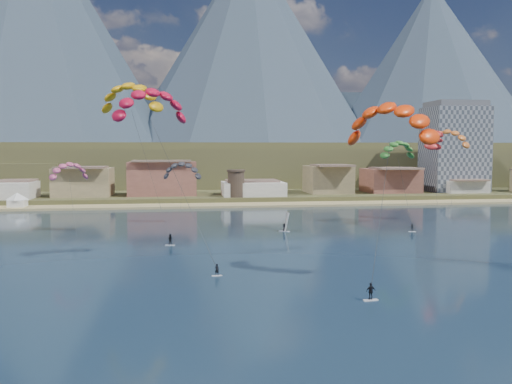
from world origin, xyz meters
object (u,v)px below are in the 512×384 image
Objects in this scene: watchtower at (236,183)px; kitesurfer_red at (151,100)px; apartment_tower at (454,147)px; windsurfer at (285,225)px; kitesurfer_orange at (390,117)px; kitesurfer_green at (398,148)px; kitesurfer_yellow at (131,94)px.

kitesurfer_red reaches higher than watchtower.
apartment_tower is 8.08× the size of windsurfer.
apartment_tower is at bearing 58.51° from kitesurfer_orange.
watchtower is at bearing 121.19° from kitesurfer_green.
watchtower is 0.36× the size of kitesurfer_orange.
apartment_tower is at bearing 35.33° from kitesurfer_yellow.
kitesurfer_orange is at bearing -82.88° from windsurfer.
windsurfer is (-27.16, -7.59, -15.98)m from kitesurfer_green.
kitesurfer_green is 5.23× the size of windsurfer.
kitesurfer_orange is 54.33m from kitesurfer_green.
watchtower is 69.74m from kitesurfer_yellow.
kitesurfer_orange is (35.45, -40.10, -6.64)m from kitesurfer_yellow.
kitesurfer_green is at bearing -58.81° from watchtower.
kitesurfer_red is (-100.97, -101.32, 5.94)m from apartment_tower.
kitesurfer_red is at bearing -145.71° from kitesurfer_green.
watchtower is at bearing 95.29° from kitesurfer_orange.
apartment_tower reaches higher than kitesurfer_red.
kitesurfer_yellow is (-26.07, -61.18, 20.99)m from watchtower.
apartment_tower is 3.72× the size of watchtower.
apartment_tower reaches higher than watchtower.
kitesurfer_yellow reaches higher than kitesurfer_orange.
kitesurfer_yellow is (-5.10, 26.14, 3.60)m from kitesurfer_red.
kitesurfer_orange is 6.09× the size of windsurfer.
kitesurfer_green is (52.27, 35.64, -6.52)m from kitesurfer_red.
kitesurfer_red is at bearing -131.83° from windsurfer.
kitesurfer_orange is (30.35, -13.95, -3.04)m from kitesurfer_red.
apartment_tower is at bearing 9.93° from watchtower.
watchtower is at bearing 66.92° from kitesurfer_yellow.
watchtower is at bearing 93.99° from windsurfer.
kitesurfer_red is at bearing -134.90° from apartment_tower.
watchtower is 61.39m from kitesurfer_green.
kitesurfer_orange reaches higher than kitesurfer_green.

